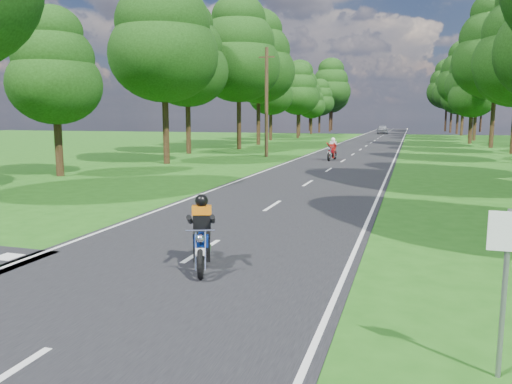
% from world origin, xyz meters
% --- Properties ---
extents(ground, '(160.00, 160.00, 0.00)m').
position_xyz_m(ground, '(0.00, 0.00, 0.00)').
color(ground, '#1E5212').
rests_on(ground, ground).
extents(main_road, '(7.00, 140.00, 0.02)m').
position_xyz_m(main_road, '(0.00, 50.00, 0.01)').
color(main_road, black).
rests_on(main_road, ground).
extents(road_markings, '(7.40, 140.00, 0.01)m').
position_xyz_m(road_markings, '(-0.14, 48.13, 0.02)').
color(road_markings, silver).
rests_on(road_markings, main_road).
extents(treeline, '(40.00, 115.35, 14.78)m').
position_xyz_m(treeline, '(1.43, 60.06, 8.25)').
color(treeline, black).
rests_on(treeline, ground).
extents(telegraph_pole, '(1.20, 0.26, 8.00)m').
position_xyz_m(telegraph_pole, '(-6.00, 28.00, 4.07)').
color(telegraph_pole, '#382616').
rests_on(telegraph_pole, ground).
extents(road_sign, '(0.45, 0.07, 2.00)m').
position_xyz_m(road_sign, '(5.50, -2.01, 1.34)').
color(road_sign, slate).
rests_on(road_sign, ground).
extents(rider_near_blue, '(1.18, 1.84, 1.46)m').
position_xyz_m(rider_near_blue, '(0.51, 0.87, 0.75)').
color(rider_near_blue, navy).
rests_on(rider_near_blue, main_road).
extents(rider_far_red, '(0.81, 1.92, 1.56)m').
position_xyz_m(rider_far_red, '(-0.77, 26.16, 0.80)').
color(rider_far_red, '#9E0C16').
rests_on(rider_far_red, main_road).
extents(distant_car, '(2.15, 4.54, 1.50)m').
position_xyz_m(distant_car, '(-0.52, 80.92, 0.77)').
color(distant_car, '#AAACB1').
rests_on(distant_car, main_road).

